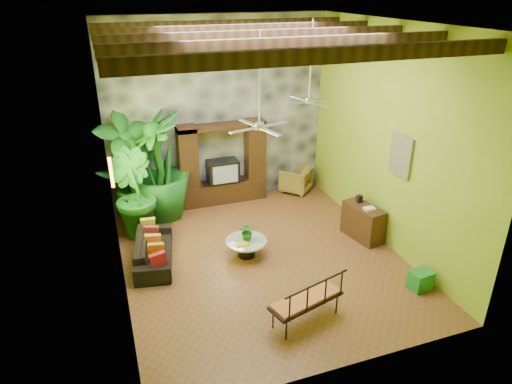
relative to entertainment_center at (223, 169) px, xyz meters
name	(u,v)px	position (x,y,z in m)	size (l,w,h in m)	color
ground	(261,257)	(0.00, -3.14, -0.97)	(7.00, 7.00, 0.00)	brown
ceiling	(263,23)	(0.00, -3.14, 4.03)	(6.00, 7.00, 0.02)	silver
back_wall	(217,112)	(0.00, 0.36, 1.53)	(6.00, 0.02, 5.00)	#86A224
left_wall	(109,172)	(-3.00, -3.14, 1.53)	(0.02, 7.00, 5.00)	#86A224
right_wall	(387,138)	(3.00, -3.14, 1.53)	(0.02, 7.00, 5.00)	#86A224
stone_accent_wall	(218,112)	(0.00, 0.30, 1.53)	(5.98, 0.10, 4.98)	#33353A
ceiling_beams	(263,36)	(0.00, -3.14, 3.81)	(5.95, 5.36, 0.22)	#331D10
entertainment_center	(223,169)	(0.00, 0.00, 0.00)	(2.40, 0.55, 2.30)	#321B0E
ceiling_fan_front	(260,116)	(-0.20, -3.54, 2.44)	(1.28, 1.28, 1.86)	#B5B6BB
ceiling_fan_back	(310,92)	(1.60, -1.94, 2.44)	(1.28, 1.28, 1.86)	#B5B6BB
wall_art_mask	(111,172)	(-2.96, -2.14, 1.13)	(0.06, 0.32, 0.55)	gold
wall_art_painting	(401,155)	(2.96, -3.74, 1.33)	(0.06, 0.70, 0.90)	#225A7F
sofa	(154,250)	(-2.30, -2.48, -0.68)	(1.97, 0.77, 0.57)	black
wicker_armchair	(296,179)	(2.21, -0.07, -0.59)	(0.80, 0.82, 0.75)	olive
tall_plant_a	(129,166)	(-2.49, -0.14, 0.47)	(1.51, 1.02, 2.86)	#19601A
tall_plant_b	(132,194)	(-2.54, -1.07, 0.11)	(1.18, 0.95, 2.14)	#1B6A22
tall_plant_c	(158,166)	(-1.79, -0.33, 0.44)	(1.58, 1.58, 2.82)	#185C1A
coffee_table	(246,246)	(-0.30, -2.96, -0.71)	(0.93, 0.93, 0.40)	black
centerpiece_plant	(248,231)	(-0.26, -2.93, -0.36)	(0.37, 0.32, 0.42)	#185B17
yellow_tray	(242,244)	(-0.45, -3.09, -0.55)	(0.27, 0.19, 0.03)	gold
iron_bench	(308,299)	(0.03, -5.49, -0.42)	(1.49, 0.89, 0.57)	black
side_console	(363,222)	(2.61, -3.12, -0.54)	(0.48, 1.06, 0.84)	#371711
green_bin	(421,280)	(2.65, -5.29, -0.77)	(0.44, 0.33, 0.39)	#1C6936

